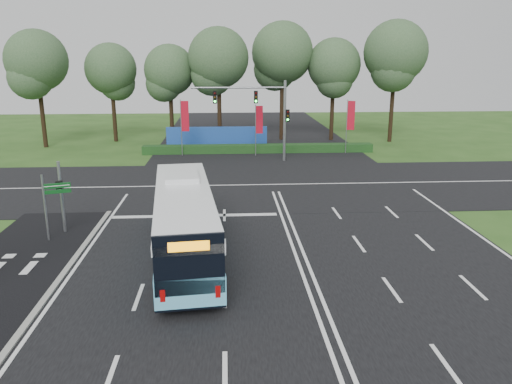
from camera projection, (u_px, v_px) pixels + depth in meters
ground at (292, 246)px, 24.33m from camera, size 120.00×120.00×0.00m
road_main at (292, 246)px, 24.32m from camera, size 20.00×120.00×0.04m
road_cross at (270, 185)px, 35.88m from camera, size 120.00×14.00×0.05m
bike_path at (3, 279)px, 20.68m from camera, size 5.00×18.00×0.06m
kerb_strip at (62, 277)px, 20.82m from camera, size 0.25×18.00×0.12m
city_bus at (184, 221)px, 22.62m from camera, size 3.76×12.16×3.43m
pedestrian_signal at (61, 195)px, 25.62m from camera, size 0.31×0.43×3.82m
street_sign at (51, 199)px, 24.55m from camera, size 1.28×0.46×3.41m
banner_flag_left at (184, 120)px, 45.63m from camera, size 0.76×0.08×5.17m
banner_flag_mid at (258, 123)px, 45.68m from camera, size 0.70×0.11×4.72m
banner_flag_right at (350, 119)px, 46.82m from camera, size 0.73×0.23×5.07m
traffic_light_gantry at (264, 108)px, 42.86m from camera, size 8.41×0.28×7.00m
hedge at (259, 149)px, 47.82m from camera, size 22.00×1.20×0.80m
blue_hoarding at (217, 138)px, 49.80m from camera, size 10.00×0.30×2.20m
eucalyptus_row at (238, 60)px, 51.71m from camera, size 42.48×9.47×12.71m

